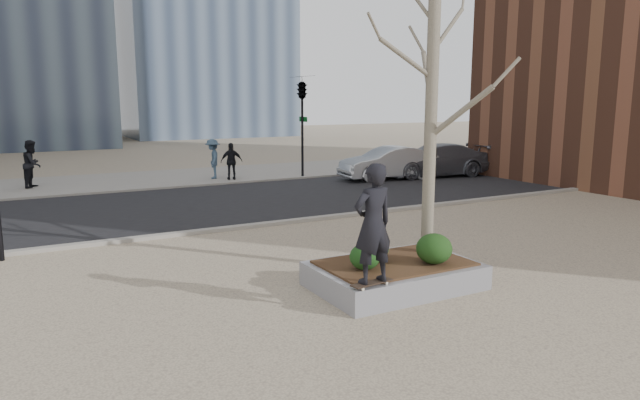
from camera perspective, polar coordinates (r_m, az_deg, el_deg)
ground at (r=10.44m, az=2.91°, el=-9.52°), size 120.00×120.00×0.00m
street at (r=19.40m, az=-12.76°, el=-0.54°), size 60.00×8.00×0.02m
far_sidewalk at (r=26.12m, az=-17.04°, el=1.96°), size 60.00×6.00×0.02m
planter at (r=10.90m, az=7.44°, el=-7.49°), size 3.00×2.00×0.45m
planter_mulch at (r=10.83m, az=7.47°, el=-6.26°), size 2.70×1.70×0.04m
sycamore_tree at (r=11.26m, az=11.14°, el=11.37°), size 2.80×2.80×6.60m
shrub_left at (r=10.24m, az=4.49°, el=-5.69°), size 0.55×0.55×0.47m
shrub_middle at (r=10.75m, az=5.31°, el=-4.80°), size 0.61×0.61×0.52m
shrub_right at (r=10.77m, az=11.34°, el=-4.80°), size 0.67×0.67×0.57m
skateboard at (r=9.53m, az=5.22°, el=-8.39°), size 0.80×0.30×0.08m
skateboarder at (r=9.26m, az=5.32°, el=-2.37°), size 0.74×0.50×1.97m
car_silver at (r=25.19m, az=6.83°, el=3.70°), size 4.46×1.99×1.42m
car_third at (r=26.49m, az=11.34°, el=3.93°), size 5.34×2.92×1.47m
pedestrian_a at (r=25.31m, az=-26.82°, el=3.24°), size 1.01×1.12×1.88m
pedestrian_b at (r=25.58m, az=-10.67°, el=4.07°), size 0.95×1.27×1.75m
pedestrian_c at (r=25.10m, az=-8.83°, el=3.84°), size 1.00×0.59×1.60m
traffic_light_far at (r=25.79m, az=-1.78°, el=7.30°), size 0.60×2.48×4.50m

